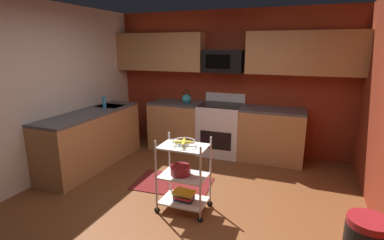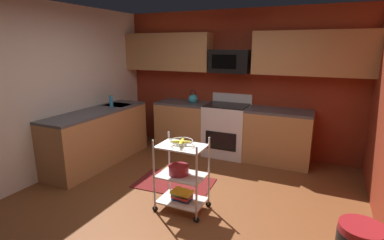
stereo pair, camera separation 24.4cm
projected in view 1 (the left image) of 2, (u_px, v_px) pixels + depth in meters
name	position (u px, v px, depth m)	size (l,w,h in m)	color
floor	(177.00, 211.00, 3.62)	(4.40, 4.80, 0.04)	brown
wall_back	(229.00, 82.00, 5.50)	(4.52, 0.06, 2.60)	maroon
wall_left	(29.00, 95.00, 4.07)	(0.06, 4.80, 2.60)	silver
counter_run	(171.00, 133.00, 5.19)	(3.62, 2.60, 0.92)	#B27F4C
oven_range	(221.00, 129.00, 5.42)	(0.76, 0.65, 1.10)	white
upper_cabinets	(228.00, 53.00, 5.18)	(4.40, 0.33, 0.70)	#B27F4C
microwave	(224.00, 61.00, 5.21)	(0.70, 0.39, 0.40)	black
rolling_cart	(184.00, 176.00, 3.52)	(0.62, 0.39, 0.91)	silver
fruit_bowl	(184.00, 142.00, 3.41)	(0.27, 0.27, 0.07)	silver
mixing_bowl_large	(181.00, 170.00, 3.51)	(0.25, 0.25, 0.11)	maroon
book_stack	(184.00, 195.00, 3.58)	(0.26, 0.19, 0.12)	#1E4C8C
kettle	(187.00, 99.00, 5.52)	(0.21, 0.18, 0.26)	teal
dish_soap_bottle	(104.00, 102.00, 5.05)	(0.06, 0.06, 0.20)	#2D8CBF
floor_rug	(173.00, 184.00, 4.29)	(1.10, 0.70, 0.01)	maroon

